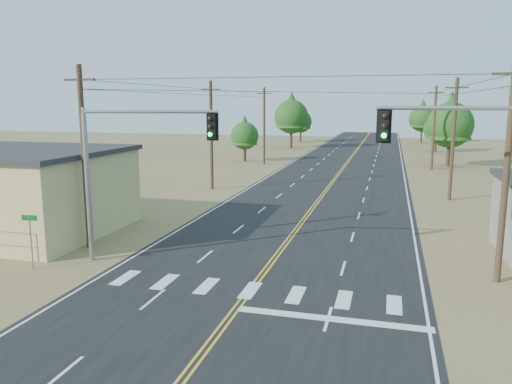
% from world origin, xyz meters
% --- Properties ---
extents(road, '(15.00, 200.00, 0.02)m').
position_xyz_m(road, '(0.00, 30.00, 0.01)').
color(road, black).
rests_on(road, ground).
extents(utility_pole_left_near, '(1.80, 0.30, 10.00)m').
position_xyz_m(utility_pole_left_near, '(-10.50, 12.00, 5.12)').
color(utility_pole_left_near, '#4C3826').
rests_on(utility_pole_left_near, ground).
extents(utility_pole_left_mid, '(1.80, 0.30, 10.00)m').
position_xyz_m(utility_pole_left_mid, '(-10.50, 32.00, 5.12)').
color(utility_pole_left_mid, '#4C3826').
rests_on(utility_pole_left_mid, ground).
extents(utility_pole_left_far, '(1.80, 0.30, 10.00)m').
position_xyz_m(utility_pole_left_far, '(-10.50, 52.00, 5.12)').
color(utility_pole_left_far, '#4C3826').
rests_on(utility_pole_left_far, ground).
extents(utility_pole_right_near, '(1.80, 0.30, 10.00)m').
position_xyz_m(utility_pole_right_near, '(10.50, 12.00, 5.12)').
color(utility_pole_right_near, '#4C3826').
rests_on(utility_pole_right_near, ground).
extents(utility_pole_right_mid, '(1.80, 0.30, 10.00)m').
position_xyz_m(utility_pole_right_mid, '(10.50, 32.00, 5.12)').
color(utility_pole_right_mid, '#4C3826').
rests_on(utility_pole_right_mid, ground).
extents(utility_pole_right_far, '(1.80, 0.30, 10.00)m').
position_xyz_m(utility_pole_right_far, '(10.50, 52.00, 5.12)').
color(utility_pole_right_far, '#4C3826').
rests_on(utility_pole_right_far, ground).
extents(signal_mast_left, '(6.72, 1.45, 7.78)m').
position_xyz_m(signal_mast_left, '(-7.10, 10.35, 5.29)').
color(signal_mast_left, gray).
rests_on(signal_mast_left, ground).
extents(signal_mast_right, '(6.19, 0.79, 8.01)m').
position_xyz_m(signal_mast_right, '(9.26, 9.00, 5.38)').
color(signal_mast_right, gray).
rests_on(signal_mast_right, ground).
extents(street_sign, '(0.80, 0.11, 2.69)m').
position_xyz_m(street_sign, '(-11.00, 8.00, 1.80)').
color(street_sign, gray).
rests_on(street_sign, ground).
extents(tree_left_near, '(3.84, 3.84, 6.40)m').
position_xyz_m(tree_left_near, '(-13.96, 54.71, 3.91)').
color(tree_left_near, '#3F2D1E').
rests_on(tree_left_near, ground).
extents(tree_left_mid, '(6.06, 6.06, 10.10)m').
position_xyz_m(tree_left_mid, '(-11.78, 76.93, 6.18)').
color(tree_left_mid, '#3F2D1E').
rests_on(tree_left_mid, ground).
extents(tree_left_far, '(4.58, 4.58, 7.63)m').
position_xyz_m(tree_left_far, '(-12.57, 91.08, 4.66)').
color(tree_left_far, '#3F2D1E').
rests_on(tree_left_far, ground).
extents(tree_right_near, '(5.73, 5.73, 9.56)m').
position_xyz_m(tree_right_near, '(12.72, 55.79, 5.85)').
color(tree_right_near, '#3F2D1E').
rests_on(tree_right_near, ground).
extents(tree_right_mid, '(4.14, 4.14, 6.90)m').
position_xyz_m(tree_right_mid, '(12.73, 75.52, 4.22)').
color(tree_right_mid, '#3F2D1E').
rests_on(tree_right_mid, ground).
extents(tree_right_far, '(5.29, 5.29, 8.81)m').
position_xyz_m(tree_right_far, '(11.56, 95.68, 5.39)').
color(tree_right_far, '#3F2D1E').
rests_on(tree_right_far, ground).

